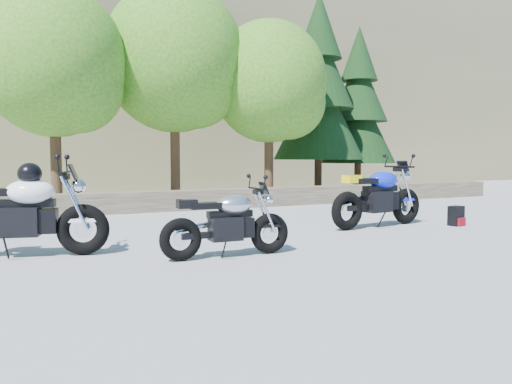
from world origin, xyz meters
TOP-DOWN VIEW (x-y plane):
  - ground at (0.00, 0.00)m, footprint 90.00×90.00m
  - stone_wall at (0.00, 5.50)m, footprint 22.00×0.55m
  - hillside at (3.00, 28.00)m, footprint 80.00×30.00m
  - tree_decid_left at (-2.39, 7.14)m, footprint 3.67×3.67m
  - tree_decid_mid at (0.91, 7.54)m, footprint 4.08×4.08m
  - tree_decid_right at (3.71, 6.94)m, footprint 3.54×3.54m
  - conifer_near at (6.20, 8.20)m, footprint 3.17×3.17m
  - conifer_far at (8.40, 8.80)m, footprint 2.82×2.82m
  - silver_bike at (-0.97, -0.50)m, footprint 1.85×0.59m
  - white_bike at (-3.47, 0.72)m, footprint 2.27×0.88m
  - blue_bike at (2.79, 0.91)m, footprint 2.34×0.74m
  - backpack at (4.27, 0.35)m, footprint 0.32×0.29m

SIDE VIEW (x-z plane):
  - ground at x=0.00m, z-range 0.00..0.00m
  - backpack at x=4.27m, z-range -0.01..0.38m
  - stone_wall at x=0.00m, z-range 0.00..0.50m
  - silver_bike at x=-0.97m, z-range -0.01..0.91m
  - blue_bike at x=2.79m, z-range -0.02..1.16m
  - white_bike at x=-3.47m, z-range -0.01..1.26m
  - conifer_far at x=8.40m, z-range 0.13..6.41m
  - tree_decid_right at x=3.71m, z-range 0.79..6.20m
  - tree_decid_left at x=-2.39m, z-range 0.83..6.44m
  - conifer_near at x=6.20m, z-range 0.15..7.21m
  - tree_decid_mid at x=0.91m, z-range 0.92..7.16m
  - hillside at x=3.00m, z-range 0.00..15.00m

